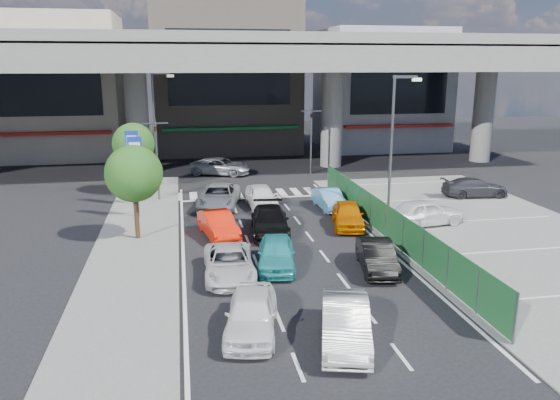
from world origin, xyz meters
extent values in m
plane|color=black|center=(0.00, 0.00, 0.00)|extent=(120.00, 120.00, 0.00)
cube|color=#62625F|center=(11.00, 2.00, 0.03)|extent=(12.00, 28.00, 0.06)
cube|color=#62625F|center=(-7.00, 4.00, 0.06)|extent=(4.00, 30.00, 0.12)
cylinder|color=#62635E|center=(-8.00, 22.00, 4.00)|extent=(1.80, 1.80, 8.00)
cylinder|color=#62635E|center=(8.00, 22.00, 4.00)|extent=(1.80, 1.80, 8.00)
cylinder|color=#62635E|center=(22.00, 22.00, 4.00)|extent=(1.80, 1.80, 8.00)
cube|color=#62635E|center=(0.00, 22.00, 9.00)|extent=(64.00, 14.00, 2.00)
cube|color=#62635E|center=(0.00, 15.20, 10.30)|extent=(64.00, 0.40, 0.90)
cube|color=#62635E|center=(0.00, 28.80, 10.30)|extent=(64.00, 0.40, 0.90)
cube|color=#A59D85|center=(-16.00, 32.00, 6.50)|extent=(12.00, 10.00, 13.00)
cube|color=#A41C14|center=(-16.00, 26.90, 2.80)|extent=(10.80, 1.60, 0.25)
cube|color=black|center=(-16.00, 26.98, 7.15)|extent=(9.60, 0.10, 5.85)
cube|color=gray|center=(0.00, 33.00, 7.50)|extent=(14.00, 10.00, 15.00)
cube|color=#156C2F|center=(0.00, 27.90, 2.80)|extent=(12.60, 1.60, 0.25)
cube|color=black|center=(0.00, 27.98, 8.25)|extent=(11.20, 0.10, 6.75)
cube|color=gray|center=(16.00, 32.00, 6.00)|extent=(12.00, 10.00, 12.00)
cube|color=#A41C14|center=(16.00, 26.90, 2.80)|extent=(10.80, 1.60, 0.25)
cube|color=black|center=(16.00, 26.98, 6.60)|extent=(9.60, 0.10, 5.40)
cylinder|color=#595B60|center=(-6.20, 12.00, 2.60)|extent=(0.14, 0.14, 5.20)
cube|color=#595B60|center=(-6.20, 12.00, 5.00)|extent=(1.60, 0.08, 0.08)
imported|color=black|center=(-6.20, 12.00, 4.70)|extent=(0.26, 1.24, 0.50)
cylinder|color=#595B60|center=(5.50, 19.00, 2.60)|extent=(0.14, 0.14, 5.20)
cube|color=#595B60|center=(5.50, 19.00, 5.00)|extent=(1.60, 0.08, 0.08)
imported|color=black|center=(5.50, 19.00, 4.70)|extent=(0.26, 1.24, 0.50)
cylinder|color=#595B60|center=(7.00, 6.00, 4.00)|extent=(0.16, 0.16, 8.00)
cube|color=#595B60|center=(7.60, 6.00, 7.90)|extent=(1.40, 0.15, 0.15)
cube|color=silver|center=(8.30, 6.00, 7.75)|extent=(0.50, 0.22, 0.18)
cylinder|color=#595B60|center=(-6.50, 18.00, 4.00)|extent=(0.16, 0.16, 8.00)
cube|color=#595B60|center=(-5.90, 18.00, 7.90)|extent=(1.40, 0.15, 0.15)
cube|color=silver|center=(-5.20, 18.00, 7.75)|extent=(0.50, 0.22, 0.18)
cylinder|color=#595B60|center=(-7.20, 8.00, 1.10)|extent=(0.10, 0.10, 2.20)
cube|color=navy|center=(-7.20, 8.00, 3.20)|extent=(0.80, 0.12, 3.00)
cube|color=white|center=(-7.20, 7.93, 3.20)|extent=(0.60, 0.02, 2.40)
cylinder|color=#595B60|center=(-7.60, 11.00, 1.10)|extent=(0.10, 0.10, 2.20)
cube|color=navy|center=(-7.60, 11.00, 3.20)|extent=(0.80, 0.12, 3.00)
cube|color=white|center=(-7.60, 10.93, 3.20)|extent=(0.60, 0.02, 2.40)
cylinder|color=#382314|center=(-7.00, 4.00, 1.20)|extent=(0.24, 0.24, 2.40)
sphere|color=#174B15|center=(-7.00, 4.00, 3.40)|extent=(2.80, 2.80, 2.80)
cylinder|color=#382314|center=(-7.80, 14.50, 1.20)|extent=(0.24, 0.24, 2.40)
sphere|color=#174B15|center=(-7.80, 14.50, 3.40)|extent=(2.80, 2.80, 2.80)
imported|color=white|center=(-2.66, -6.66, 0.69)|extent=(2.40, 4.29, 1.38)
imported|color=silver|center=(0.17, -7.87, 0.69)|extent=(2.48, 4.42, 1.38)
imported|color=silver|center=(-2.94, -1.70, 0.61)|extent=(2.16, 4.44, 1.22)
imported|color=teal|center=(-0.84, -1.03, 0.67)|extent=(2.22, 4.12, 1.33)
imported|color=black|center=(3.33, -2.08, 0.63)|extent=(2.00, 4.02, 1.27)
imported|color=red|center=(-2.98, 3.83, 0.64)|extent=(2.08, 4.10, 1.29)
imported|color=black|center=(-0.31, 3.88, 0.67)|extent=(2.37, 4.82, 1.35)
imported|color=#D86A00|center=(4.04, 4.30, 0.68)|extent=(2.41, 4.23, 1.36)
imported|color=#96999D|center=(-2.52, 9.76, 0.69)|extent=(3.29, 5.34, 1.38)
imported|color=white|center=(0.04, 9.26, 0.69)|extent=(1.77, 4.10, 1.38)
imported|color=#5192BE|center=(4.07, 8.19, 0.61)|extent=(1.43, 3.74, 1.22)
imported|color=#A2A4A9|center=(-1.61, 19.90, 0.67)|extent=(5.27, 3.88, 1.33)
imported|color=white|center=(8.17, 3.69, 0.79)|extent=(4.51, 2.41, 1.46)
imported|color=#313035|center=(14.28, 9.24, 0.68)|extent=(4.41, 2.11, 1.24)
cone|color=red|center=(6.84, 4.63, 0.37)|extent=(0.38, 0.38, 0.62)
camera|label=1|loc=(-4.69, -22.92, 8.61)|focal=35.00mm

